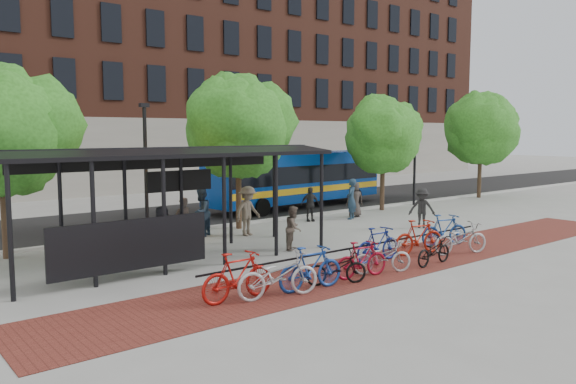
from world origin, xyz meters
TOP-DOWN VIEW (x-y plane):
  - ground at (0.00, 0.00)m, footprint 160.00×160.00m
  - asphalt_street at (0.00, 8.00)m, footprint 160.00×8.00m
  - curb at (0.00, 4.00)m, footprint 160.00×0.25m
  - brick_strip at (-2.00, -5.00)m, footprint 24.00×3.00m
  - bike_rack_rail at (-3.30, -4.10)m, footprint 12.00×0.05m
  - building_brick at (10.00, 26.00)m, footprint 55.00×14.00m
  - bus_shelter at (-8.13, -0.48)m, footprint 10.60×3.07m
  - tree_a at (-11.91, 3.35)m, footprint 4.90×4.00m
  - tree_b at (-2.90, 3.35)m, footprint 5.15×4.20m
  - tree_c at (6.09, 3.35)m, footprint 4.66×3.80m
  - tree_d at (15.10, 3.35)m, footprint 5.39×4.40m
  - lamp_post_left at (-7.00, 3.60)m, footprint 0.35×0.20m
  - lamp_post_right at (9.00, 3.60)m, footprint 0.35×0.20m
  - bus at (3.19, 6.89)m, footprint 11.11×3.26m
  - bike_1 at (-8.79, -5.23)m, footprint 2.02×0.58m
  - bike_2 at (-7.89, -5.64)m, footprint 2.27×1.18m
  - bike_3 at (-6.83, -5.64)m, footprint 1.98×0.75m
  - bike_4 at (-5.94, -5.65)m, footprint 1.80×1.21m
  - bike_5 at (-4.90, -5.60)m, footprint 1.79×0.74m
  - bike_6 at (-4.09, -5.63)m, footprint 1.91×1.25m
  - bike_7 at (-3.09, -4.57)m, footprint 1.86×0.54m
  - bike_8 at (-2.08, -5.93)m, footprint 1.71×0.70m
  - bike_9 at (-1.22, -4.70)m, footprint 2.04×0.94m
  - bike_10 at (-0.14, -5.57)m, footprint 2.14×1.31m
  - bike_11 at (0.63, -4.38)m, footprint 1.99×1.08m
  - pedestrian_0 at (-7.96, 0.41)m, footprint 0.96×0.93m
  - pedestrian_1 at (-6.78, 1.18)m, footprint 0.70×0.51m
  - pedestrian_2 at (-5.15, 2.71)m, footprint 1.16×1.12m
  - pedestrian_3 at (-3.65, 1.71)m, footprint 1.37×0.95m
  - pedestrian_4 at (0.59, 2.85)m, footprint 0.99×0.64m
  - pedestrian_6 at (3.17, 2.52)m, footprint 0.98×0.85m
  - pedestrian_7 at (2.53, 2.13)m, footprint 0.83×0.74m
  - pedestrian_8 at (-3.97, -1.50)m, footprint 0.94×0.90m
  - pedestrian_9 at (3.09, -1.50)m, footprint 1.18×1.25m

SIDE VIEW (x-z plane):
  - ground at x=0.00m, z-range 0.00..0.00m
  - bike_rack_rail at x=-3.30m, z-range -0.47..0.47m
  - brick_strip at x=-2.00m, z-range 0.00..0.01m
  - asphalt_street at x=0.00m, z-range 0.00..0.01m
  - curb at x=0.00m, z-range 0.00..0.12m
  - bike_8 at x=-2.08m, z-range 0.00..0.88m
  - bike_4 at x=-5.94m, z-range 0.00..0.90m
  - bike_6 at x=-4.09m, z-range 0.00..0.95m
  - bike_5 at x=-4.90m, z-range 0.00..1.05m
  - bike_10 at x=-0.14m, z-range 0.00..1.06m
  - bike_7 at x=-3.09m, z-range 0.00..1.11m
  - bike_2 at x=-7.89m, z-range 0.00..1.14m
  - bike_11 at x=0.63m, z-range 0.00..1.15m
  - bike_3 at x=-6.83m, z-range 0.00..1.16m
  - bike_9 at x=-1.22m, z-range 0.00..1.18m
  - bike_1 at x=-8.79m, z-range 0.00..1.21m
  - pedestrian_8 at x=-3.97m, z-range 0.00..1.53m
  - pedestrian_4 at x=0.59m, z-range 0.00..1.57m
  - pedestrian_0 at x=-7.96m, z-range 0.00..1.66m
  - pedestrian_6 at x=3.17m, z-range 0.00..1.69m
  - pedestrian_9 at x=3.09m, z-range 0.00..1.70m
  - pedestrian_1 at x=-6.78m, z-range 0.00..1.79m
  - pedestrian_2 at x=-5.15m, z-range 0.00..1.89m
  - pedestrian_7 at x=2.53m, z-range 0.00..1.90m
  - pedestrian_3 at x=-3.65m, z-range 0.00..1.95m
  - bus at x=3.19m, z-range 0.22..3.18m
  - lamp_post_left at x=-7.00m, z-range 0.18..5.31m
  - lamp_post_right at x=9.00m, z-range 0.18..5.31m
  - bus_shelter at x=-8.13m, z-range 1.20..4.80m
  - tree_c at x=6.09m, z-range 1.09..7.02m
  - tree_a at x=-11.91m, z-range 1.15..7.33m
  - tree_b at x=-2.90m, z-range 1.22..7.69m
  - tree_d at x=15.10m, z-range 1.19..7.74m
  - building_brick at x=10.00m, z-range 0.00..20.00m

